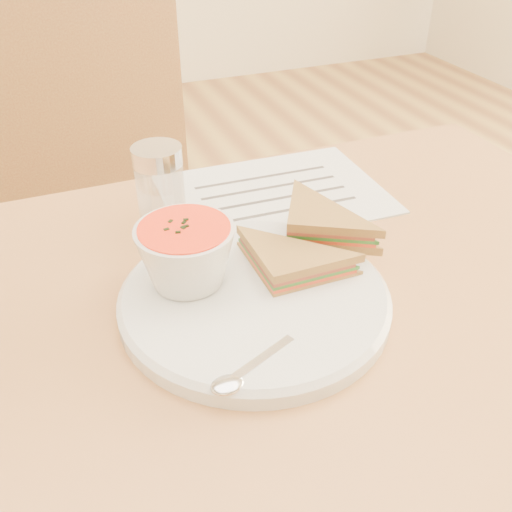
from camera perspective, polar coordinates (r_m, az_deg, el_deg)
name	(u,v)px	position (r m, az deg, el deg)	size (l,w,h in m)	color
dining_table	(281,494)	(0.92, 2.47, -22.69)	(1.00, 0.70, 0.75)	olive
chair_far	(138,256)	(1.20, -11.69, 0.00)	(0.42, 0.42, 0.96)	#592E1A
plate	(254,299)	(0.62, -0.16, -4.35)	(0.29, 0.29, 0.02)	silver
soup_bowl	(187,258)	(0.61, -6.96, -0.16)	(0.11, 0.11, 0.07)	silver
sandwich_half_a	(273,290)	(0.60, 1.76, -3.40)	(0.11, 0.11, 0.03)	olive
sandwich_half_b	(286,237)	(0.65, 3.05, 1.92)	(0.11, 0.11, 0.03)	olive
spoon	(264,358)	(0.54, 0.78, -10.17)	(0.16, 0.03, 0.01)	silver
paper_menu	(274,194)	(0.83, 1.81, 6.24)	(0.31, 0.23, 0.00)	silver
condiment_shaker	(160,189)	(0.74, -9.53, 6.66)	(0.06, 0.06, 0.11)	silver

